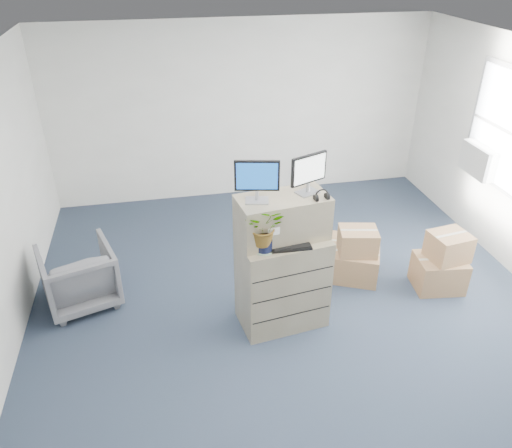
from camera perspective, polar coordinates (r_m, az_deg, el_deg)
The scene contains 17 objects.
ground at distance 5.73m, azimuth 4.89°, elevation -11.64°, with size 7.00×7.00×0.00m, color #242C41.
wall_back at distance 8.07m, azimuth -1.62°, elevation 12.73°, with size 6.00×0.02×2.80m, color silver.
ac_unit at distance 7.37m, azimuth 24.28°, elevation 6.67°, with size 0.24×0.60×0.40m, color silver.
filing_cabinet_lower at distance 5.48m, azimuth 3.03°, elevation -6.54°, with size 0.93×0.57×1.08m, color #83765A.
filing_cabinet_upper at distance 5.10m, azimuth 3.04°, elevation 0.75°, with size 0.93×0.46×0.46m, color #83765A.
monitor_left at distance 4.80m, azimuth 0.11°, elevation 5.18°, with size 0.43×0.21×0.43m.
monitor_right at distance 5.00m, azimuth 6.05°, elevation 5.95°, with size 0.40×0.23×0.42m.
headphones at distance 4.97m, azimuth 7.51°, elevation 3.23°, with size 0.15×0.15×0.02m, color black.
keyboard at distance 5.04m, azimuth 3.83°, elevation -2.57°, with size 0.44×0.18×0.02m, color black.
mouse at distance 5.21m, azimuth 6.77°, elevation -1.45°, with size 0.11×0.07×0.04m, color silver.
water_bottle at distance 5.21m, azimuth 4.09°, elevation 0.15°, with size 0.08×0.08×0.26m, color #919499.
phone_dock at distance 5.15m, azimuth 2.51°, elevation -1.34°, with size 0.06×0.05×0.12m.
external_drive at distance 5.36m, azimuth 5.58°, elevation -0.23°, with size 0.22×0.17×0.07m, color black.
tissue_box at distance 5.34m, azimuth 6.66°, elevation 0.53°, with size 0.25×0.12×0.09m, color #3D76D1.
potted_plant at distance 4.86m, azimuth 0.93°, elevation -0.78°, with size 0.43×0.47×0.41m.
office_chair at distance 6.17m, azimuth -19.63°, elevation -5.35°, with size 0.79×0.74×0.81m, color #5D5D62.
cardboard_boxes at distance 6.48m, azimuth 14.82°, elevation -3.88°, with size 1.60×1.25×0.76m.
Camera 1 is at (-1.32, -4.08, 3.81)m, focal length 35.00 mm.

